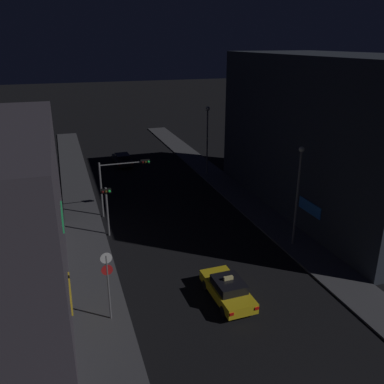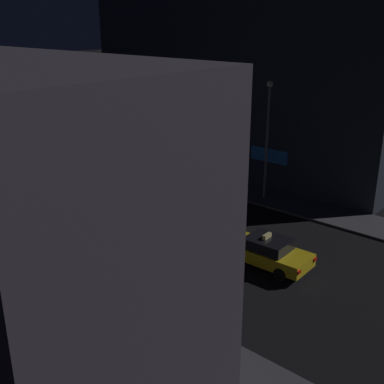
# 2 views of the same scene
# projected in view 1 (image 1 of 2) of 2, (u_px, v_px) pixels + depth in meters

# --- Properties ---
(sidewalk_left) EXTENTS (2.99, 62.31, 0.12)m
(sidewalk_left) POSITION_uv_depth(u_px,v_px,m) (79.00, 201.00, 38.46)
(sidewalk_left) COLOR #424247
(sidewalk_left) RESTS_ON ground_plane
(sidewalk_right) EXTENTS (2.99, 62.31, 0.12)m
(sidewalk_right) POSITION_uv_depth(u_px,v_px,m) (225.00, 185.00, 42.86)
(sidewalk_right) COLOR #424247
(sidewalk_right) RESTS_ON ground_plane
(building_facade_left) EXTENTS (6.17, 18.84, 10.10)m
(building_facade_left) POSITION_uv_depth(u_px,v_px,m) (4.00, 217.00, 22.78)
(building_facade_left) COLOR #3D3842
(building_facade_left) RESTS_ON ground_plane
(building_facade_right) EXTENTS (10.04, 24.40, 13.33)m
(building_facade_right) POSITION_uv_depth(u_px,v_px,m) (332.00, 135.00, 35.28)
(building_facade_right) COLOR #282D38
(building_facade_right) RESTS_ON ground_plane
(taxi) EXTENTS (1.91, 4.49, 1.62)m
(taxi) POSITION_uv_depth(u_px,v_px,m) (228.00, 289.00, 23.66)
(taxi) COLOR yellow
(taxi) RESTS_ON ground_plane
(far_car) EXTENTS (1.96, 4.51, 1.42)m
(far_car) POSITION_uv_depth(u_px,v_px,m) (122.00, 159.00, 49.61)
(far_car) COLOR black
(far_car) RESTS_ON ground_plane
(traffic_light_overhead) EXTENTS (4.36, 0.42, 4.86)m
(traffic_light_overhead) POSITION_uv_depth(u_px,v_px,m) (121.00, 176.00, 34.53)
(traffic_light_overhead) COLOR slate
(traffic_light_overhead) RESTS_ON ground_plane
(traffic_light_left_kerb) EXTENTS (0.80, 0.42, 3.97)m
(traffic_light_left_kerb) POSITION_uv_depth(u_px,v_px,m) (107.00, 202.00, 30.87)
(traffic_light_left_kerb) COLOR slate
(traffic_light_left_kerb) RESTS_ON ground_plane
(sign_pole_left) EXTENTS (0.61, 0.10, 4.03)m
(sign_pole_left) POSITION_uv_depth(u_px,v_px,m) (108.00, 279.00, 21.30)
(sign_pole_left) COLOR slate
(sign_pole_left) RESTS_ON sidewalk_left
(street_lamp_near_block) EXTENTS (0.40, 0.40, 7.42)m
(street_lamp_near_block) POSITION_uv_depth(u_px,v_px,m) (298.00, 187.00, 28.79)
(street_lamp_near_block) COLOR slate
(street_lamp_near_block) RESTS_ON sidewalk_right
(street_lamp_far_block) EXTENTS (0.49, 0.49, 7.64)m
(street_lamp_far_block) POSITION_uv_depth(u_px,v_px,m) (207.00, 130.00, 44.18)
(street_lamp_far_block) COLOR slate
(street_lamp_far_block) RESTS_ON sidewalk_right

